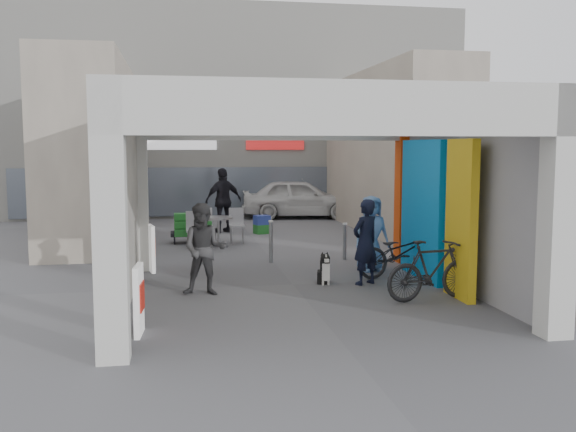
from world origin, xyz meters
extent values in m
plane|color=#525357|center=(0.00, 0.00, 0.00)|extent=(90.00, 90.00, 0.00)
cube|color=beige|center=(-3.00, -4.00, 1.75)|extent=(0.40, 0.40, 3.50)
cube|color=beige|center=(-3.00, 2.00, 1.75)|extent=(0.40, 0.40, 3.50)
cube|color=beige|center=(3.00, -4.00, 1.75)|extent=(0.40, 0.40, 3.50)
cube|color=#E0430D|center=(3.00, 2.00, 1.75)|extent=(0.40, 0.40, 3.50)
plane|color=beige|center=(-3.00, -1.00, 1.75)|extent=(0.00, 6.40, 6.40)
plane|color=gray|center=(3.00, -1.00, 1.75)|extent=(0.00, 6.40, 6.40)
cube|color=#0D80D0|center=(2.70, 0.20, 1.40)|extent=(0.15, 2.00, 2.80)
cube|color=gold|center=(2.70, -1.60, 1.40)|extent=(0.15, 1.00, 2.80)
plane|color=#BABAB5|center=(0.00, -1.00, 3.50)|extent=(6.40, 6.40, 0.00)
cube|color=beige|center=(0.00, 2.05, 3.15)|extent=(6.40, 0.30, 0.70)
cube|color=beige|center=(0.00, -4.05, 3.15)|extent=(6.40, 0.30, 0.70)
cube|color=white|center=(0.00, 2.22, 3.10)|extent=(4.20, 0.05, 0.55)
cube|color=silver|center=(0.00, 14.00, 4.00)|extent=(18.00, 4.00, 8.00)
cube|color=#515966|center=(0.00, 11.95, 1.00)|extent=(16.20, 0.06, 1.80)
cube|color=white|center=(-2.00, 11.96, 2.80)|extent=(2.60, 0.06, 0.50)
cube|color=red|center=(1.50, 11.96, 2.80)|extent=(2.20, 0.06, 0.50)
cube|color=#AEA290|center=(-4.50, 7.50, 2.50)|extent=(2.00, 9.00, 5.00)
cube|color=#AEA290|center=(4.50, 7.50, 2.50)|extent=(2.00, 9.00, 5.00)
cylinder|color=gray|center=(-1.62, 2.48, 0.41)|extent=(0.09, 0.09, 0.82)
cylinder|color=gray|center=(-0.07, 2.44, 0.48)|extent=(0.09, 0.09, 0.96)
cylinder|color=gray|center=(1.71, 2.51, 0.43)|extent=(0.09, 0.09, 0.86)
cube|color=white|center=(-2.75, -2.90, 0.50)|extent=(0.12, 0.55, 1.00)
cube|color=red|center=(-2.71, -2.90, 0.55)|extent=(0.07, 0.39, 0.40)
cube|color=white|center=(-2.75, 1.82, 0.50)|extent=(0.19, 0.55, 1.00)
cube|color=red|center=(-2.71, 1.82, 0.55)|extent=(0.12, 0.38, 0.40)
cylinder|color=#96969A|center=(-1.11, 4.95, 0.39)|extent=(0.07, 0.07, 0.78)
cylinder|color=#96969A|center=(-1.11, 4.95, 0.01)|extent=(0.48, 0.48, 0.02)
cylinder|color=#96969A|center=(-1.11, 4.95, 0.78)|extent=(0.76, 0.76, 0.05)
cube|color=#96969A|center=(-1.76, 4.73, 0.24)|extent=(0.41, 0.41, 0.49)
cube|color=#96969A|center=(-1.76, 4.93, 0.73)|extent=(0.41, 0.05, 0.49)
cube|color=#96969A|center=(-0.57, 5.49, 0.24)|extent=(0.41, 0.41, 0.49)
cube|color=#96969A|center=(-0.57, 5.69, 0.73)|extent=(0.41, 0.05, 0.49)
cube|color=#96969A|center=(-1.43, 5.60, 0.24)|extent=(0.41, 0.41, 0.49)
cube|color=#96969A|center=(-1.43, 5.79, 0.73)|extent=(0.41, 0.05, 0.49)
cube|color=black|center=(-1.76, 5.83, 0.15)|extent=(1.23, 0.62, 0.31)
cube|color=#1B601E|center=(-1.76, 5.68, 0.31)|extent=(1.03, 0.36, 0.18)
cube|color=#1B601E|center=(-1.76, 5.83, 0.51)|extent=(1.03, 0.36, 0.18)
cube|color=#1B601E|center=(-1.76, 5.99, 0.72)|extent=(1.03, 0.36, 0.18)
cube|color=#1B601E|center=(0.38, 7.38, 0.14)|extent=(0.54, 0.47, 0.28)
cube|color=navy|center=(0.38, 7.38, 0.42)|extent=(0.54, 0.47, 0.28)
cube|color=black|center=(0.62, 0.04, 0.12)|extent=(0.24, 0.32, 0.24)
cube|color=black|center=(0.62, -0.09, 0.30)|extent=(0.19, 0.16, 0.35)
cube|color=silver|center=(0.62, -0.18, 0.26)|extent=(0.15, 0.03, 0.34)
cylinder|color=silver|center=(0.56, -0.16, 0.14)|extent=(0.04, 0.04, 0.28)
cylinder|color=silver|center=(0.67, -0.16, 0.14)|extent=(0.04, 0.04, 0.28)
sphere|color=black|center=(0.62, -0.11, 0.51)|extent=(0.19, 0.19, 0.19)
cube|color=silver|center=(0.62, -0.21, 0.49)|extent=(0.08, 0.12, 0.06)
cone|color=black|center=(0.57, -0.07, 0.60)|extent=(0.07, 0.07, 0.08)
cone|color=black|center=(0.67, -0.07, 0.60)|extent=(0.07, 0.07, 0.08)
imported|color=black|center=(1.39, -0.22, 0.83)|extent=(0.72, 0.64, 1.66)
imported|color=#38383A|center=(-1.72, -0.57, 0.83)|extent=(0.90, 0.76, 1.66)
imported|color=#5B7FB1|center=(1.91, 1.07, 0.81)|extent=(0.86, 0.63, 1.63)
imported|color=black|center=(-0.76, 7.85, 1.00)|extent=(1.27, 0.84, 2.01)
imported|color=black|center=(2.30, 0.35, 0.51)|extent=(2.02, 1.02, 1.01)
imported|color=black|center=(2.17, -1.66, 0.53)|extent=(1.83, 0.80, 1.07)
imported|color=silver|center=(2.37, 11.50, 0.74)|extent=(4.55, 2.44, 1.47)
camera|label=1|loc=(-2.19, -12.03, 2.67)|focal=40.00mm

